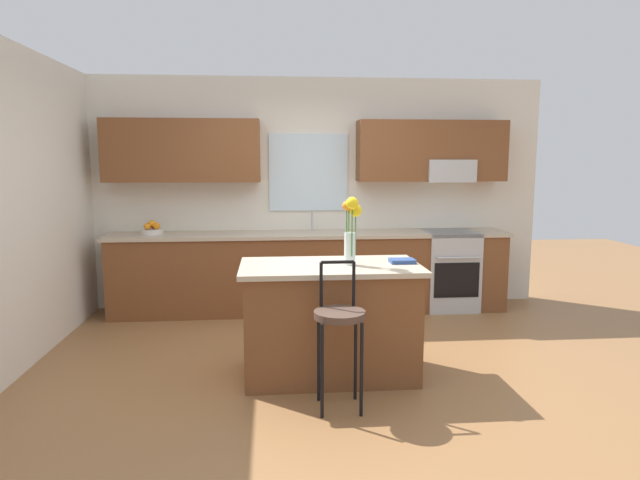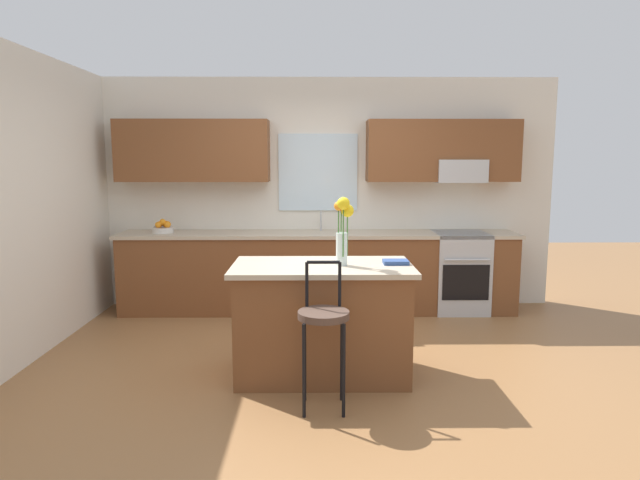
# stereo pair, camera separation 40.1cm
# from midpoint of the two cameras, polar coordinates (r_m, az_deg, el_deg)

# --- Properties ---
(ground_plane) EXTENTS (14.00, 14.00, 0.00)m
(ground_plane) POSITION_cam_midpoint_polar(r_m,az_deg,el_deg) (4.91, -1.94, -12.59)
(ground_plane) COLOR olive
(wall_left) EXTENTS (0.12, 4.60, 2.70)m
(wall_left) POSITION_cam_midpoint_polar(r_m,az_deg,el_deg) (5.42, -30.42, 2.93)
(wall_left) COLOR silver
(wall_left) RESTS_ON ground
(back_wall_assembly) EXTENTS (5.60, 0.50, 2.70)m
(back_wall_assembly) POSITION_cam_midpoint_polar(r_m,az_deg,el_deg) (6.57, -2.68, 6.19)
(back_wall_assembly) COLOR silver
(back_wall_assembly) RESTS_ON ground
(counter_run) EXTENTS (4.56, 0.64, 0.92)m
(counter_run) POSITION_cam_midpoint_polar(r_m,az_deg,el_deg) (6.41, -2.79, -3.27)
(counter_run) COLOR brown
(counter_run) RESTS_ON ground
(sink_faucet) EXTENTS (0.02, 0.13, 0.23)m
(sink_faucet) POSITION_cam_midpoint_polar(r_m,az_deg,el_deg) (6.46, -2.58, 2.16)
(sink_faucet) COLOR #B7BABC
(sink_faucet) RESTS_ON counter_run
(oven_range) EXTENTS (0.60, 0.64, 0.92)m
(oven_range) POSITION_cam_midpoint_polar(r_m,az_deg,el_deg) (6.66, 11.46, -3.05)
(oven_range) COLOR #B7BABC
(oven_range) RESTS_ON ground
(kitchen_island) EXTENTS (1.44, 0.80, 0.92)m
(kitchen_island) POSITION_cam_midpoint_polar(r_m,az_deg,el_deg) (4.51, -1.52, -8.28)
(kitchen_island) COLOR brown
(kitchen_island) RESTS_ON ground
(bar_stool_near) EXTENTS (0.36, 0.36, 1.04)m
(bar_stool_near) POSITION_cam_midpoint_polar(r_m,az_deg,el_deg) (3.87, -0.97, -8.41)
(bar_stool_near) COLOR black
(bar_stool_near) RESTS_ON ground
(flower_vase) EXTENTS (0.16, 0.19, 0.54)m
(flower_vase) POSITION_cam_midpoint_polar(r_m,az_deg,el_deg) (4.33, 0.58, 1.65)
(flower_vase) COLOR silver
(flower_vase) RESTS_ON kitchen_island
(cookbook) EXTENTS (0.20, 0.15, 0.03)m
(cookbook) POSITION_cam_midpoint_polar(r_m,az_deg,el_deg) (4.49, 5.97, -2.18)
(cookbook) COLOR navy
(cookbook) RESTS_ON kitchen_island
(fruit_bowl_oranges) EXTENTS (0.24, 0.24, 0.16)m
(fruit_bowl_oranges) POSITION_cam_midpoint_polar(r_m,az_deg,el_deg) (6.51, -18.67, 1.03)
(fruit_bowl_oranges) COLOR silver
(fruit_bowl_oranges) RESTS_ON counter_run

